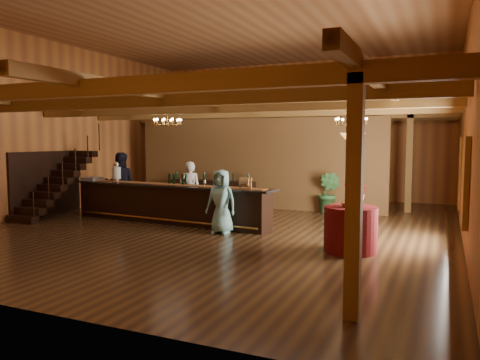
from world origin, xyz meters
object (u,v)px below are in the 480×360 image
at_px(beverage_dispenser, 117,172).
at_px(tasting_bar, 168,203).
at_px(raffle_drum, 245,182).
at_px(floor_plant, 329,193).
at_px(staff_second, 120,183).
at_px(backbar_shelf, 211,193).
at_px(bartender, 190,190).
at_px(guest, 221,202).
at_px(round_table, 351,229).
at_px(chandelier_left, 168,122).
at_px(pendant_lamp, 352,138).
at_px(chandelier_right, 351,121).

bearing_deg(beverage_dispenser, tasting_bar, -6.22).
height_order(raffle_drum, floor_plant, raffle_drum).
relative_size(tasting_bar, staff_second, 3.36).
distance_m(beverage_dispenser, backbar_shelf, 3.71).
distance_m(backbar_shelf, staff_second, 3.34).
distance_m(bartender, guest, 2.53).
relative_size(tasting_bar, raffle_drum, 19.43).
height_order(raffle_drum, round_table, raffle_drum).
xyz_separation_m(raffle_drum, staff_second, (-4.74, 0.96, -0.29)).
bearing_deg(guest, tasting_bar, 157.44).
bearing_deg(round_table, raffle_drum, 157.29).
relative_size(round_table, chandelier_left, 1.39).
height_order(beverage_dispenser, bartender, bartender).
xyz_separation_m(tasting_bar, pendant_lamp, (5.43, -1.48, 1.85)).
relative_size(beverage_dispenser, backbar_shelf, 0.18).
bearing_deg(guest, floor_plant, 67.23).
xyz_separation_m(chandelier_left, staff_second, (-1.99, 0.31, -1.91)).
distance_m(pendant_lamp, floor_plant, 5.52).
relative_size(tasting_bar, pendant_lamp, 7.34).
height_order(backbar_shelf, pendant_lamp, pendant_lamp).
relative_size(round_table, guest, 0.69).
height_order(tasting_bar, beverage_dispenser, beverage_dispenser).
height_order(chandelier_left, staff_second, chandelier_left).
bearing_deg(floor_plant, bartender, -143.84).
xyz_separation_m(pendant_lamp, guest, (-3.35, 0.66, -1.59)).
relative_size(tasting_bar, guest, 4.08).
distance_m(backbar_shelf, chandelier_right, 6.41).
relative_size(backbar_shelf, round_table, 2.95).
distance_m(staff_second, guest, 4.59).
height_order(backbar_shelf, staff_second, staff_second).
xyz_separation_m(bartender, staff_second, (-2.45, -0.17, 0.12)).
bearing_deg(chandelier_left, pendant_lamp, -18.32).
height_order(beverage_dispenser, chandelier_right, chandelier_right).
xyz_separation_m(chandelier_left, pendant_lamp, (5.68, -1.88, -0.49)).
height_order(chandelier_right, bartender, chandelier_right).
relative_size(chandelier_left, guest, 0.49).
bearing_deg(raffle_drum, guest, -126.37).
height_order(beverage_dispenser, floor_plant, beverage_dispenser).
xyz_separation_m(pendant_lamp, staff_second, (-7.67, 2.19, -1.42)).
relative_size(backbar_shelf, staff_second, 1.67).
bearing_deg(chandelier_left, guest, -27.69).
distance_m(raffle_drum, floor_plant, 4.03).
distance_m(beverage_dispenser, chandelier_right, 7.13).
xyz_separation_m(round_table, chandelier_right, (-0.46, 2.33, 2.35)).
bearing_deg(floor_plant, guest, -111.78).
xyz_separation_m(beverage_dispenser, chandelier_right, (6.95, 0.63, 1.45)).
bearing_deg(bartender, raffle_drum, 129.50).
relative_size(tasting_bar, bartender, 3.85).
relative_size(tasting_bar, backbar_shelf, 2.01).
height_order(beverage_dispenser, pendant_lamp, pendant_lamp).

